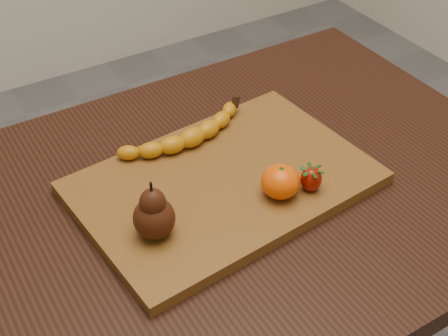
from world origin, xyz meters
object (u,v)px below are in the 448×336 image
cutting_board (224,183)px  pear (153,209)px  mandarin (281,182)px  table (226,233)px

cutting_board → pear: size_ratio=4.84×
mandarin → table: bearing=126.3°
table → pear: 0.22m
cutting_board → table: bearing=-87.3°
table → mandarin: size_ratio=16.82×
table → mandarin: (0.05, -0.07, 0.14)m
pear → mandarin: size_ratio=1.56×
mandarin → cutting_board: bearing=124.3°
pear → table: bearing=17.6°
pear → cutting_board: bearing=20.1°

